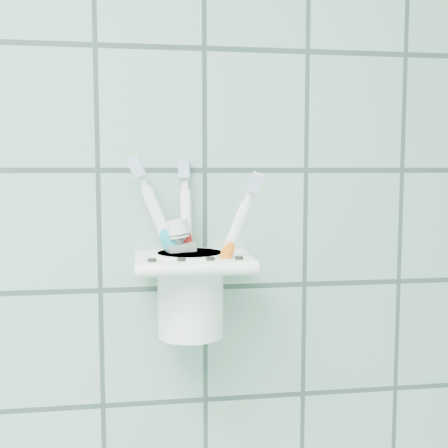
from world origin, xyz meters
The scene contains 6 objects.
holder_bracket centered at (0.65, 1.15, 1.29)m, with size 0.14×0.11×0.04m.
cup centered at (0.64, 1.16, 1.26)m, with size 0.09×0.09×0.10m.
toothbrush_pink centered at (0.66, 1.16, 1.32)m, with size 0.08×0.03×0.22m.
toothbrush_blue centered at (0.64, 1.15, 1.32)m, with size 0.02×0.06×0.21m.
toothbrush_orange centered at (0.65, 1.13, 1.31)m, with size 0.07×0.03×0.20m.
toothpaste_tube centered at (0.65, 1.16, 1.29)m, with size 0.05×0.04×0.14m.
Camera 1 is at (0.59, 0.49, 1.40)m, focal length 45.00 mm.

